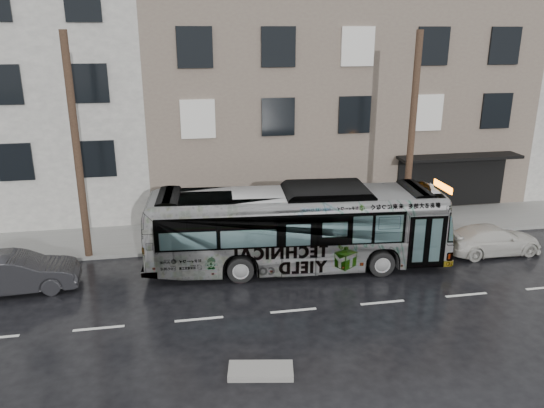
{
  "coord_description": "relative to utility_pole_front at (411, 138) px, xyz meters",
  "views": [
    {
      "loc": [
        -3.57,
        -18.17,
        9.07
      ],
      "look_at": [
        0.16,
        2.5,
        2.22
      ],
      "focal_mm": 35.0,
      "sensor_mm": 36.0,
      "label": 1
    }
  ],
  "objects": [
    {
      "name": "bus",
      "position": [
        -5.61,
        -2.29,
        -2.98
      ],
      "size": [
        12.14,
        3.7,
        3.33
      ],
      "primitive_type": "imported",
      "rotation": [
        0.0,
        0.0,
        1.5
      ],
      "color": "#B2B2B2",
      "rests_on": "ground"
    },
    {
      "name": "building_taupe",
      "position": [
        -1.5,
        9.4,
        0.85
      ],
      "size": [
        20.0,
        12.0,
        11.0
      ],
      "primitive_type": "cube",
      "color": "#786D5C",
      "rests_on": "ground"
    },
    {
      "name": "dark_sedan",
      "position": [
        -16.13,
        -2.59,
        -3.93
      ],
      "size": [
        4.45,
        1.82,
        1.44
      ],
      "primitive_type": "imported",
      "rotation": [
        0.0,
        0.0,
        1.64
      ],
      "color": "black",
      "rests_on": "ground"
    },
    {
      "name": "sidewalk",
      "position": [
        -6.5,
        1.6,
        -4.58
      ],
      "size": [
        90.0,
        3.6,
        0.15
      ],
      "primitive_type": "cube",
      "color": "gray",
      "rests_on": "ground"
    },
    {
      "name": "sign_post",
      "position": [
        1.1,
        0.0,
        -3.3
      ],
      "size": [
        0.06,
        0.06,
        2.4
      ],
      "primitive_type": "cylinder",
      "color": "slate",
      "rests_on": "sidewalk"
    },
    {
      "name": "ground",
      "position": [
        -6.5,
        -3.3,
        -4.65
      ],
      "size": [
        120.0,
        120.0,
        0.0
      ],
      "primitive_type": "plane",
      "color": "black",
      "rests_on": "ground"
    },
    {
      "name": "white_sedan",
      "position": [
        2.93,
        -2.43,
        -4.04
      ],
      "size": [
        4.23,
        1.78,
        1.22
      ],
      "primitive_type": "imported",
      "rotation": [
        0.0,
        0.0,
        1.59
      ],
      "color": "beige",
      "rests_on": "ground"
    },
    {
      "name": "utility_pole_front",
      "position": [
        0.0,
        0.0,
        0.0
      ],
      "size": [
        0.3,
        0.3,
        9.0
      ],
      "primitive_type": "cylinder",
      "color": "#4A3425",
      "rests_on": "sidewalk"
    },
    {
      "name": "utility_pole_rear",
      "position": [
        -14.0,
        0.0,
        0.0
      ],
      "size": [
        0.3,
        0.3,
        9.0
      ],
      "primitive_type": "cylinder",
      "color": "#4A3425",
      "rests_on": "sidewalk"
    },
    {
      "name": "slush_pile",
      "position": [
        -8.15,
        -9.06,
        -4.56
      ],
      "size": [
        1.91,
        1.09,
        0.18
      ],
      "primitive_type": "cube",
      "rotation": [
        0.0,
        0.0,
        -0.17
      ],
      "color": "#A5A29C",
      "rests_on": "ground"
    }
  ]
}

